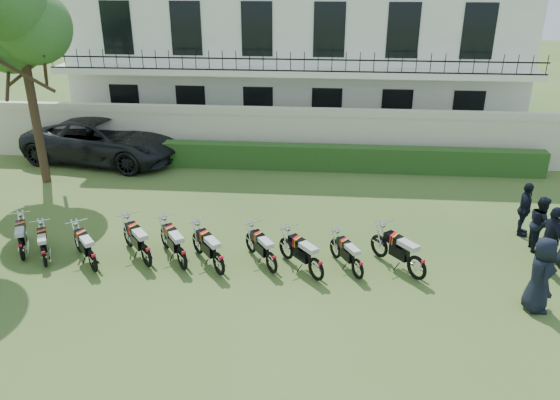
{
  "coord_description": "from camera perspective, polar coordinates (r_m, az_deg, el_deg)",
  "views": [
    {
      "loc": [
        1.49,
        -13.45,
        7.59
      ],
      "look_at": [
        0.21,
        1.32,
        1.16
      ],
      "focal_mm": 35.0,
      "sensor_mm": 36.0,
      "label": 1
    }
  ],
  "objects": [
    {
      "name": "motorcycle_3",
      "position": [
        15.16,
        -13.83,
        -5.13
      ],
      "size": [
        1.36,
        1.64,
        1.11
      ],
      "rotation": [
        0.0,
        0.0,
        0.68
      ],
      "color": "black",
      "rests_on": "ground"
    },
    {
      "name": "ground",
      "position": [
        15.51,
        -1.22,
        -5.85
      ],
      "size": [
        100.0,
        100.0,
        0.0
      ],
      "primitive_type": "plane",
      "color": "#365522",
      "rests_on": "ground"
    },
    {
      "name": "motorcycle_6",
      "position": [
        14.45,
        -0.89,
        -6.06
      ],
      "size": [
        1.1,
        1.62,
        1.02
      ],
      "rotation": [
        0.0,
        0.0,
        0.58
      ],
      "color": "black",
      "rests_on": "ground"
    },
    {
      "name": "motorcycle_5",
      "position": [
        14.44,
        -6.43,
        -6.1
      ],
      "size": [
        1.27,
        1.66,
        1.09
      ],
      "rotation": [
        0.0,
        0.0,
        0.64
      ],
      "color": "black",
      "rests_on": "ground"
    },
    {
      "name": "officer_0",
      "position": [
        14.17,
        25.57,
        -7.05
      ],
      "size": [
        0.61,
        0.93,
        1.89
      ],
      "primitive_type": "imported",
      "rotation": [
        0.0,
        0.0,
        1.56
      ],
      "color": "black",
      "rests_on": "ground"
    },
    {
      "name": "tree_west_near",
      "position": [
        21.27,
        -25.66,
        16.7
      ],
      "size": [
        3.4,
        3.2,
        7.9
      ],
      "color": "#473323",
      "rests_on": "ground"
    },
    {
      "name": "motorcycle_0",
      "position": [
        16.65,
        -25.44,
        -4.39
      ],
      "size": [
        0.91,
        1.67,
        0.99
      ],
      "rotation": [
        0.0,
        0.0,
        0.45
      ],
      "color": "black",
      "rests_on": "ground"
    },
    {
      "name": "motorcycle_8",
      "position": [
        14.36,
        8.14,
        -6.66
      ],
      "size": [
        0.93,
        1.6,
        0.96
      ],
      "rotation": [
        0.0,
        0.0,
        0.49
      ],
      "color": "black",
      "rests_on": "ground"
    },
    {
      "name": "officer_2",
      "position": [
        16.01,
        26.47,
        -3.77
      ],
      "size": [
        0.71,
        1.17,
        1.87
      ],
      "primitive_type": "imported",
      "rotation": [
        0.0,
        0.0,
        1.82
      ],
      "color": "black",
      "rests_on": "ground"
    },
    {
      "name": "perimeter_wall",
      "position": [
        22.44,
        0.94,
        6.82
      ],
      "size": [
        30.0,
        0.35,
        2.3
      ],
      "color": "beige",
      "rests_on": "ground"
    },
    {
      "name": "hedge",
      "position": [
        21.84,
        3.4,
        4.46
      ],
      "size": [
        18.0,
        0.6,
        1.0
      ],
      "primitive_type": "cube",
      "color": "#1C3F16",
      "rests_on": "ground"
    },
    {
      "name": "motorcycle_4",
      "position": [
        14.82,
        -10.23,
        -5.5
      ],
      "size": [
        1.23,
        1.72,
        1.1
      ],
      "rotation": [
        0.0,
        0.0,
        0.6
      ],
      "color": "black",
      "rests_on": "ground"
    },
    {
      "name": "officer_5",
      "position": [
        17.89,
        24.19,
        -0.89
      ],
      "size": [
        0.71,
        1.06,
        1.68
      ],
      "primitive_type": "imported",
      "rotation": [
        0.0,
        0.0,
        1.24
      ],
      "color": "black",
      "rests_on": "ground"
    },
    {
      "name": "motorcycle_9",
      "position": [
        14.58,
        14.16,
        -6.33
      ],
      "size": [
        1.36,
        1.71,
        1.14
      ],
      "rotation": [
        0.0,
        0.0,
        0.66
      ],
      "color": "black",
      "rests_on": "ground"
    },
    {
      "name": "suv",
      "position": [
        23.82,
        -17.96,
        5.97
      ],
      "size": [
        6.9,
        4.11,
        1.8
      ],
      "primitive_type": "imported",
      "rotation": [
        0.0,
        0.0,
        1.39
      ],
      "color": "black",
      "rests_on": "ground"
    },
    {
      "name": "building",
      "position": [
        27.72,
        1.88,
        15.39
      ],
      "size": [
        20.4,
        9.6,
        7.4
      ],
      "color": "white",
      "rests_on": "ground"
    },
    {
      "name": "motorcycle_1",
      "position": [
        16.07,
        -23.46,
        -5.12
      ],
      "size": [
        0.88,
        1.56,
        0.93
      ],
      "rotation": [
        0.0,
        0.0,
        0.48
      ],
      "color": "black",
      "rests_on": "ground"
    },
    {
      "name": "motorcycle_2",
      "position": [
        15.33,
        -19.03,
        -5.58
      ],
      "size": [
        1.3,
        1.53,
        1.04
      ],
      "rotation": [
        0.0,
        0.0,
        0.69
      ],
      "color": "black",
      "rests_on": "ground"
    },
    {
      "name": "motorcycle_7",
      "position": [
        14.16,
        3.81,
        -6.67
      ],
      "size": [
        1.32,
        1.59,
        1.08
      ],
      "rotation": [
        0.0,
        0.0,
        0.69
      ],
      "color": "black",
      "rests_on": "ground"
    },
    {
      "name": "officer_4",
      "position": [
        17.21,
        25.58,
        -2.21
      ],
      "size": [
        0.68,
        0.84,
        1.62
      ],
      "primitive_type": "imported",
      "rotation": [
        0.0,
        0.0,
        1.48
      ],
      "color": "black",
      "rests_on": "ground"
    }
  ]
}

